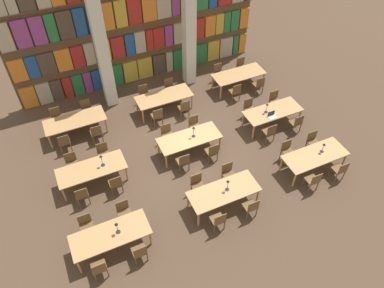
{
  "coord_description": "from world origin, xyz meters",
  "views": [
    {
      "loc": [
        -3.97,
        -8.94,
        10.52
      ],
      "look_at": [
        0.0,
        -0.27,
        0.65
      ],
      "focal_mm": 35.0,
      "sensor_mm": 36.0,
      "label": 1
    }
  ],
  "objects_px": {
    "chair_11": "(313,141)",
    "laptop": "(272,116)",
    "pillar_left": "(100,41)",
    "chair_12": "(82,195)",
    "reading_table_7": "(164,97)",
    "reading_table_8": "(239,75)",
    "chair_6": "(251,207)",
    "chair_33": "(219,72)",
    "chair_13": "(72,163)",
    "chair_22": "(296,123)",
    "chair_0": "(99,268)",
    "chair_18": "(212,151)",
    "chair_32": "(235,91)",
    "chair_15": "(103,153)",
    "chair_25": "(57,117)",
    "chair_28": "(157,116)",
    "reading_table_0": "(110,236)",
    "chair_26": "(96,132)",
    "chair_29": "(144,94)",
    "chair_14": "(115,183)",
    "desk_lamp_5": "(267,106)",
    "chair_23": "(275,100)",
    "pillar_center": "(189,21)",
    "desk_lamp_0": "(117,226)",
    "chair_7": "(228,173)",
    "chair_8": "(313,180)",
    "reading_table_1": "(224,192)",
    "chair_1": "(86,225)",
    "chair_16": "(183,161)",
    "reading_table_6": "(75,121)",
    "chair_31": "(170,87)",
    "desk_lamp_1": "(228,183)",
    "chair_21": "(249,108)",
    "chair_5": "(198,185)",
    "desk_lamp_2": "(324,146)",
    "reading_table_4": "(189,139)",
    "chair_3": "(124,212)",
    "desk_lamp_3": "(101,159)",
    "reading_table_3": "(92,170)",
    "chair_10": "(340,169)",
    "chair_24": "(64,142)",
    "chair_17": "(167,134)",
    "chair_35": "(241,66)",
    "reading_table_2": "(315,156)",
    "desk_lamp_4": "(194,130)"
  },
  "relations": [
    {
      "from": "chair_0",
      "to": "chair_18",
      "type": "xyz_separation_m",
      "value": [
        4.94,
        2.71,
        0.0
      ]
    },
    {
      "from": "reading_table_0",
      "to": "chair_26",
      "type": "xyz_separation_m",
      "value": [
        0.75,
        4.68,
        -0.18
      ]
    },
    {
      "from": "reading_table_0",
      "to": "reading_table_4",
      "type": "bearing_deg",
      "value": 35.56
    },
    {
      "from": "reading_table_3",
      "to": "reading_table_7",
      "type": "relative_size",
      "value": 1.0
    },
    {
      "from": "pillar_center",
      "to": "desk_lamp_0",
      "type": "xyz_separation_m",
      "value": [
        -5.39,
        -6.82,
        -1.96
      ]
    },
    {
      "from": "chair_3",
      "to": "chair_23",
      "type": "bearing_deg",
      "value": -160.04
    },
    {
      "from": "reading_table_7",
      "to": "reading_table_8",
      "type": "relative_size",
      "value": 1.0
    },
    {
      "from": "chair_13",
      "to": "chair_28",
      "type": "bearing_deg",
      "value": -163.18
    },
    {
      "from": "chair_8",
      "to": "chair_25",
      "type": "height_order",
      "value": "same"
    },
    {
      "from": "chair_21",
      "to": "chair_25",
      "type": "relative_size",
      "value": 1.0
    },
    {
      "from": "desk_lamp_0",
      "to": "reading_table_7",
      "type": "xyz_separation_m",
      "value": [
        3.6,
        5.41,
        -0.38
      ]
    },
    {
      "from": "chair_6",
      "to": "chair_7",
      "type": "relative_size",
      "value": 1.0
    },
    {
      "from": "chair_16",
      "to": "reading_table_6",
      "type": "distance_m",
      "value": 4.66
    },
    {
      "from": "chair_22",
      "to": "chair_0",
      "type": "bearing_deg",
      "value": -162.64
    },
    {
      "from": "chair_25",
      "to": "chair_28",
      "type": "relative_size",
      "value": 1.0
    },
    {
      "from": "chair_17",
      "to": "chair_35",
      "type": "xyz_separation_m",
      "value": [
        4.85,
        2.75,
        0.0
      ]
    },
    {
      "from": "chair_13",
      "to": "reading_table_8",
      "type": "height_order",
      "value": "chair_13"
    },
    {
      "from": "pillar_left",
      "to": "chair_12",
      "type": "distance_m",
      "value": 5.92
    },
    {
      "from": "chair_12",
      "to": "chair_14",
      "type": "height_order",
      "value": "same"
    },
    {
      "from": "chair_12",
      "to": "chair_14",
      "type": "distance_m",
      "value": 1.15
    },
    {
      "from": "chair_5",
      "to": "chair_6",
      "type": "height_order",
      "value": "same"
    },
    {
      "from": "chair_8",
      "to": "desk_lamp_5",
      "type": "distance_m",
      "value": 3.5
    },
    {
      "from": "chair_1",
      "to": "chair_29",
      "type": "height_order",
      "value": "same"
    },
    {
      "from": "chair_29",
      "to": "chair_23",
      "type": "bearing_deg",
      "value": 151.19
    },
    {
      "from": "chair_1",
      "to": "chair_16",
      "type": "distance_m",
      "value": 3.96
    },
    {
      "from": "reading_table_1",
      "to": "chair_26",
      "type": "bearing_deg",
      "value": 123.19
    },
    {
      "from": "reading_table_8",
      "to": "chair_15",
      "type": "bearing_deg",
      "value": -163.87
    },
    {
      "from": "chair_24",
      "to": "chair_32",
      "type": "relative_size",
      "value": 1.0
    },
    {
      "from": "reading_table_0",
      "to": "chair_14",
      "type": "height_order",
      "value": "chair_14"
    },
    {
      "from": "chair_6",
      "to": "chair_33",
      "type": "bearing_deg",
      "value": 70.56
    },
    {
      "from": "chair_13",
      "to": "chair_22",
      "type": "relative_size",
      "value": 1.0
    },
    {
      "from": "chair_10",
      "to": "chair_28",
      "type": "height_order",
      "value": "same"
    },
    {
      "from": "desk_lamp_5",
      "to": "chair_18",
      "type": "bearing_deg",
      "value": -163.91
    },
    {
      "from": "chair_1",
      "to": "reading_table_4",
      "type": "distance_m",
      "value": 4.78
    },
    {
      "from": "chair_29",
      "to": "chair_14",
      "type": "bearing_deg",
      "value": 58.87
    },
    {
      "from": "desk_lamp_1",
      "to": "chair_21",
      "type": "height_order",
      "value": "desk_lamp_1"
    },
    {
      "from": "chair_14",
      "to": "chair_32",
      "type": "height_order",
      "value": "same"
    },
    {
      "from": "chair_15",
      "to": "reading_table_7",
      "type": "relative_size",
      "value": 0.38
    },
    {
      "from": "chair_23",
      "to": "pillar_left",
      "type": "bearing_deg",
      "value": -28.3
    },
    {
      "from": "reading_table_8",
      "to": "chair_8",
      "type": "bearing_deg",
      "value": -95.21
    },
    {
      "from": "desk_lamp_4",
      "to": "chair_23",
      "type": "bearing_deg",
      "value": 10.48
    },
    {
      "from": "chair_7",
      "to": "chair_32",
      "type": "relative_size",
      "value": 1.0
    },
    {
      "from": "chair_10",
      "to": "chair_11",
      "type": "height_order",
      "value": "same"
    },
    {
      "from": "chair_28",
      "to": "chair_31",
      "type": "relative_size",
      "value": 1.0
    },
    {
      "from": "chair_11",
      "to": "laptop",
      "type": "distance_m",
      "value": 1.83
    },
    {
      "from": "chair_32",
      "to": "chair_15",
      "type": "bearing_deg",
      "value": -169.09
    },
    {
      "from": "chair_13",
      "to": "chair_16",
      "type": "relative_size",
      "value": 1.0
    },
    {
      "from": "reading_table_0",
      "to": "desk_lamp_3",
      "type": "relative_size",
      "value": 4.75
    },
    {
      "from": "reading_table_2",
      "to": "chair_12",
      "type": "height_order",
      "value": "chair_12"
    },
    {
      "from": "desk_lamp_2",
      "to": "reading_table_7",
      "type": "bearing_deg",
      "value": 126.95
    }
  ]
}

